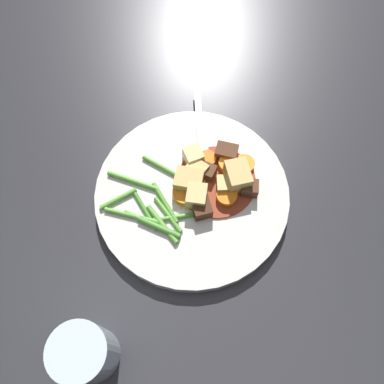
# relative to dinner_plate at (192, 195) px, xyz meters

# --- Properties ---
(ground_plane) EXTENTS (3.00, 3.00, 0.00)m
(ground_plane) POSITION_rel_dinner_plate_xyz_m (0.00, 0.00, -0.01)
(ground_plane) COLOR #2D2D33
(dinner_plate) EXTENTS (0.27, 0.27, 0.02)m
(dinner_plate) POSITION_rel_dinner_plate_xyz_m (0.00, 0.00, 0.00)
(dinner_plate) COLOR white
(dinner_plate) RESTS_ON ground_plane
(stew_sauce) EXTENTS (0.11, 0.11, 0.00)m
(stew_sauce) POSITION_rel_dinner_plate_xyz_m (0.04, -0.00, 0.01)
(stew_sauce) COLOR #93381E
(stew_sauce) RESTS_ON dinner_plate
(carrot_slice_0) EXTENTS (0.04, 0.04, 0.01)m
(carrot_slice_0) POSITION_rel_dinner_plate_xyz_m (0.06, 0.01, 0.02)
(carrot_slice_0) COLOR orange
(carrot_slice_0) RESTS_ON dinner_plate
(carrot_slice_1) EXTENTS (0.04, 0.04, 0.01)m
(carrot_slice_1) POSITION_rel_dinner_plate_xyz_m (-0.01, -0.00, 0.02)
(carrot_slice_1) COLOR orange
(carrot_slice_1) RESTS_ON dinner_plate
(carrot_slice_2) EXTENTS (0.03, 0.03, 0.01)m
(carrot_slice_2) POSITION_rel_dinner_plate_xyz_m (0.09, 0.01, 0.01)
(carrot_slice_2) COLOR orange
(carrot_slice_2) RESTS_ON dinner_plate
(carrot_slice_3) EXTENTS (0.04, 0.04, 0.01)m
(carrot_slice_3) POSITION_rel_dinner_plate_xyz_m (0.04, 0.03, 0.01)
(carrot_slice_3) COLOR orange
(carrot_slice_3) RESTS_ON dinner_plate
(carrot_slice_4) EXTENTS (0.04, 0.04, 0.01)m
(carrot_slice_4) POSITION_rel_dinner_plate_xyz_m (0.04, -0.03, 0.02)
(carrot_slice_4) COLOR orange
(carrot_slice_4) RESTS_ON dinner_plate
(potato_chunk_0) EXTENTS (0.05, 0.05, 0.03)m
(potato_chunk_0) POSITION_rel_dinner_plate_xyz_m (0.00, 0.01, 0.02)
(potato_chunk_0) COLOR #DBBC6B
(potato_chunk_0) RESTS_ON dinner_plate
(potato_chunk_1) EXTENTS (0.03, 0.03, 0.02)m
(potato_chunk_1) POSITION_rel_dinner_plate_xyz_m (0.04, -0.01, 0.02)
(potato_chunk_1) COLOR #E5CC7A
(potato_chunk_1) RESTS_ON dinner_plate
(potato_chunk_2) EXTENTS (0.04, 0.04, 0.03)m
(potato_chunk_2) POSITION_rel_dinner_plate_xyz_m (0.00, -0.01, 0.02)
(potato_chunk_2) COLOR #E5CC7A
(potato_chunk_2) RESTS_ON dinner_plate
(potato_chunk_3) EXTENTS (0.04, 0.04, 0.03)m
(potato_chunk_3) POSITION_rel_dinner_plate_xyz_m (0.06, -0.01, 0.03)
(potato_chunk_3) COLOR #DBBC6B
(potato_chunk_3) RESTS_ON dinner_plate
(potato_chunk_4) EXTENTS (0.03, 0.03, 0.03)m
(potato_chunk_4) POSITION_rel_dinner_plate_xyz_m (0.02, 0.04, 0.02)
(potato_chunk_4) COLOR #EAD68C
(potato_chunk_4) RESTS_ON dinner_plate
(potato_chunk_5) EXTENTS (0.04, 0.04, 0.02)m
(potato_chunk_5) POSITION_rel_dinner_plate_xyz_m (0.02, 0.02, 0.02)
(potato_chunk_5) COLOR #DBBC6B
(potato_chunk_5) RESTS_ON dinner_plate
(meat_chunk_0) EXTENTS (0.03, 0.03, 0.02)m
(meat_chunk_0) POSITION_rel_dinner_plate_xyz_m (0.03, 0.02, 0.02)
(meat_chunk_0) COLOR #56331E
(meat_chunk_0) RESTS_ON dinner_plate
(meat_chunk_1) EXTENTS (0.03, 0.03, 0.02)m
(meat_chunk_1) POSITION_rel_dinner_plate_xyz_m (0.00, -0.03, 0.02)
(meat_chunk_1) COLOR #4C2B19
(meat_chunk_1) RESTS_ON dinner_plate
(meat_chunk_2) EXTENTS (0.03, 0.03, 0.02)m
(meat_chunk_2) POSITION_rel_dinner_plate_xyz_m (0.07, -0.03, 0.02)
(meat_chunk_2) COLOR #56331E
(meat_chunk_2) RESTS_ON dinner_plate
(meat_chunk_3) EXTENTS (0.04, 0.04, 0.02)m
(meat_chunk_3) POSITION_rel_dinner_plate_xyz_m (0.07, 0.03, 0.02)
(meat_chunk_3) COLOR #56331E
(meat_chunk_3) RESTS_ON dinner_plate
(green_bean_0) EXTENTS (0.01, 0.07, 0.01)m
(green_bean_0) POSITION_rel_dinner_plate_xyz_m (-0.04, -0.00, 0.01)
(green_bean_0) COLOR #599E38
(green_bean_0) RESTS_ON dinner_plate
(green_bean_1) EXTENTS (0.06, 0.06, 0.01)m
(green_bean_1) POSITION_rel_dinner_plate_xyz_m (-0.07, 0.05, 0.01)
(green_bean_1) COLOR #66AD42
(green_bean_1) RESTS_ON dinner_plate
(green_bean_2) EXTENTS (0.04, 0.06, 0.01)m
(green_bean_2) POSITION_rel_dinner_plate_xyz_m (-0.02, 0.05, 0.01)
(green_bean_2) COLOR #66AD42
(green_bean_2) RESTS_ON dinner_plate
(green_bean_3) EXTENTS (0.04, 0.05, 0.01)m
(green_bean_3) POSITION_rel_dinner_plate_xyz_m (-0.08, -0.01, 0.01)
(green_bean_3) COLOR #66AD42
(green_bean_3) RESTS_ON dinner_plate
(green_bean_4) EXTENTS (0.05, 0.05, 0.01)m
(green_bean_4) POSITION_rel_dinner_plate_xyz_m (-0.06, -0.03, 0.01)
(green_bean_4) COLOR #4C8E33
(green_bean_4) RESTS_ON dinner_plate
(green_bean_5) EXTENTS (0.01, 0.06, 0.01)m
(green_bean_5) POSITION_rel_dinner_plate_xyz_m (-0.07, 0.00, 0.01)
(green_bean_5) COLOR #4C8E33
(green_bean_5) RESTS_ON dinner_plate
(green_bean_6) EXTENTS (0.06, 0.02, 0.01)m
(green_bean_6) POSITION_rel_dinner_plate_xyz_m (-0.04, -0.02, 0.01)
(green_bean_6) COLOR #66AD42
(green_bean_6) RESTS_ON dinner_plate
(green_bean_7) EXTENTS (0.06, 0.01, 0.01)m
(green_bean_7) POSITION_rel_dinner_plate_xyz_m (-0.10, 0.03, 0.01)
(green_bean_7) COLOR #66AD42
(green_bean_7) RESTS_ON dinner_plate
(green_bean_8) EXTENTS (0.02, 0.07, 0.01)m
(green_bean_8) POSITION_rel_dinner_plate_xyz_m (-0.06, -0.03, 0.01)
(green_bean_8) COLOR #66AD42
(green_bean_8) RESTS_ON dinner_plate
(green_bean_9) EXTENTS (0.07, 0.06, 0.01)m
(green_bean_9) POSITION_rel_dinner_plate_xyz_m (-0.09, 0.00, 0.01)
(green_bean_9) COLOR #66AD42
(green_bean_9) RESTS_ON dinner_plate
(green_bean_10) EXTENTS (0.02, 0.06, 0.01)m
(green_bean_10) POSITION_rel_dinner_plate_xyz_m (-0.04, -0.02, 0.01)
(green_bean_10) COLOR #66AD42
(green_bean_10) RESTS_ON dinner_plate
(fork) EXTENTS (0.08, 0.17, 0.00)m
(fork) POSITION_rel_dinner_plate_xyz_m (0.05, 0.08, 0.01)
(fork) COLOR silver
(fork) RESTS_ON dinner_plate
(water_glass) EXTENTS (0.07, 0.07, 0.09)m
(water_glass) POSITION_rel_dinner_plate_xyz_m (-0.20, -0.14, 0.03)
(water_glass) COLOR silver
(water_glass) RESTS_ON ground_plane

